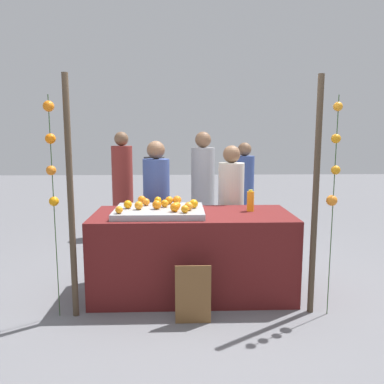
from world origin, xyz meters
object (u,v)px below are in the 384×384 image
at_px(orange_0, 177,206).
at_px(vendor_right, 231,214).
at_px(orange_1, 146,202).
at_px(stall_counter, 192,253).
at_px(vendor_left, 157,211).
at_px(juice_bottle, 250,201).
at_px(chalkboard_sign, 193,295).

relative_size(orange_0, vendor_right, 0.05).
height_order(orange_0, orange_1, orange_1).
bearing_deg(orange_0, stall_counter, 25.81).
relative_size(orange_0, vendor_left, 0.05).
xyz_separation_m(juice_bottle, vendor_left, (-1.03, 0.60, -0.23)).
height_order(juice_bottle, chalkboard_sign, juice_bottle).
distance_m(stall_counter, vendor_left, 0.87).
distance_m(stall_counter, juice_bottle, 0.83).
relative_size(stall_counter, orange_0, 27.93).
height_order(stall_counter, orange_1, orange_1).
distance_m(stall_counter, chalkboard_sign, 0.69).
xyz_separation_m(orange_0, juice_bottle, (0.78, 0.17, 0.01)).
bearing_deg(stall_counter, orange_0, -154.19).
relative_size(chalkboard_sign, vendor_left, 0.34).
distance_m(stall_counter, orange_1, 0.73).
height_order(stall_counter, vendor_left, vendor_left).
bearing_deg(chalkboard_sign, orange_1, 120.63).
distance_m(juice_bottle, chalkboard_sign, 1.22).
distance_m(vendor_left, vendor_right, 0.90).
height_order(orange_1, chalkboard_sign, orange_1).
xyz_separation_m(juice_bottle, chalkboard_sign, (-0.64, -0.76, -0.71)).
bearing_deg(orange_1, stall_counter, -14.87).
bearing_deg(juice_bottle, vendor_right, 103.20).
distance_m(orange_1, vendor_left, 0.62).
bearing_deg(vendor_left, orange_1, -97.63).
relative_size(vendor_left, vendor_right, 1.03).
bearing_deg(chalkboard_sign, vendor_left, 106.13).
xyz_separation_m(chalkboard_sign, vendor_left, (-0.40, 1.37, 0.48)).
bearing_deg(orange_1, orange_0, -32.09).
bearing_deg(orange_1, juice_bottle, -1.72).
bearing_deg(stall_counter, vendor_right, 53.46).
distance_m(orange_1, vendor_right, 1.14).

